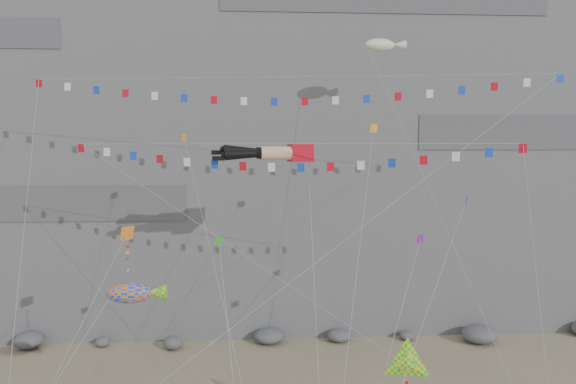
% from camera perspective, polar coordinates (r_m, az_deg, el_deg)
% --- Properties ---
extents(cliff, '(80.00, 28.00, 50.00)m').
position_cam_1_polar(cliff, '(62.37, -2.42, 12.19)').
color(cliff, slate).
rests_on(cliff, ground).
extents(talus_boulders, '(60.00, 3.00, 1.20)m').
position_cam_1_polar(talus_boulders, '(49.50, -1.93, -14.43)').
color(talus_boulders, slate).
rests_on(talus_boulders, ground).
extents(legs_kite, '(6.68, 15.86, 21.95)m').
position_cam_1_polar(legs_kite, '(36.81, -1.51, 3.96)').
color(legs_kite, red).
rests_on(legs_kite, ground).
extents(flag_banner_upper, '(35.42, 16.19, 29.15)m').
position_cam_1_polar(flag_banner_upper, '(39.15, 0.12, 11.59)').
color(flag_banner_upper, red).
rests_on(flag_banner_upper, ground).
extents(flag_banner_lower, '(27.32, 11.51, 23.14)m').
position_cam_1_polar(flag_banner_lower, '(35.13, -0.16, 4.88)').
color(flag_banner_lower, red).
rests_on(flag_banner_lower, ground).
extents(harlequin_kite, '(5.73, 9.51, 15.15)m').
position_cam_1_polar(harlequin_kite, '(34.37, -16.07, -4.14)').
color(harlequin_kite, red).
rests_on(harlequin_kite, ground).
extents(fish_windsock, '(8.11, 5.89, 12.00)m').
position_cam_1_polar(fish_windsock, '(31.63, -15.82, -9.88)').
color(fish_windsock, orange).
rests_on(fish_windsock, ground).
extents(delta_kite, '(4.18, 6.21, 8.73)m').
position_cam_1_polar(delta_kite, '(29.34, 12.01, -16.74)').
color(delta_kite, yellow).
rests_on(delta_kite, ground).
extents(blimp_windsock, '(7.92, 15.10, 28.79)m').
position_cam_1_polar(blimp_windsock, '(43.92, 9.38, 14.42)').
color(blimp_windsock, beige).
rests_on(blimp_windsock, ground).
extents(small_kite_a, '(6.08, 15.10, 23.25)m').
position_cam_1_polar(small_kite_a, '(38.97, -10.36, 4.78)').
color(small_kite_a, orange).
rests_on(small_kite_a, ground).
extents(small_kite_b, '(6.93, 10.53, 16.10)m').
position_cam_1_polar(small_kite_b, '(35.00, 13.23, -4.98)').
color(small_kite_b, '#791B9D').
rests_on(small_kite_b, ground).
extents(small_kite_c, '(2.34, 9.98, 14.74)m').
position_cam_1_polar(small_kite_c, '(32.73, -6.99, -5.46)').
color(small_kite_c, green).
rests_on(small_kite_c, ground).
extents(small_kite_d, '(5.29, 13.33, 22.44)m').
position_cam_1_polar(small_kite_d, '(37.24, 8.64, 5.87)').
color(small_kite_d, yellow).
rests_on(small_kite_d, ground).
extents(small_kite_e, '(8.91, 9.66, 18.15)m').
position_cam_1_polar(small_kite_e, '(36.28, 17.52, -1.23)').
color(small_kite_e, '#163AC4').
rests_on(small_kite_e, ground).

